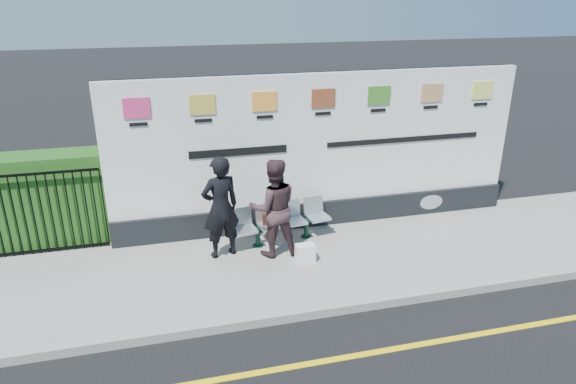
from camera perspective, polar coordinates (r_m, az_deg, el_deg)
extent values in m
plane|color=black|center=(7.28, 8.98, -17.32)|extent=(80.00, 80.00, 0.00)
cube|color=gray|center=(9.18, 2.98, -7.57)|extent=(14.00, 3.00, 0.12)
cube|color=gray|center=(7.98, 6.20, -12.61)|extent=(14.00, 0.18, 0.14)
cube|color=yellow|center=(7.28, 8.98, -17.29)|extent=(14.00, 0.10, 0.01)
cube|color=black|center=(10.33, 3.48, -2.17)|extent=(8.00, 0.30, 0.50)
cube|color=white|center=(9.82, 3.68, 5.86)|extent=(8.00, 0.14, 2.50)
cube|color=#235419|center=(10.32, -25.26, -0.74)|extent=(2.35, 0.70, 1.70)
imported|color=black|center=(8.90, -7.51, -1.71)|extent=(0.76, 0.60, 1.84)
imported|color=#3C272C|center=(8.89, -1.60, -1.77)|extent=(0.87, 0.68, 1.78)
cube|color=black|center=(9.38, -2.03, -3.04)|extent=(0.28, 0.17, 0.20)
cube|color=white|center=(8.92, 1.93, -6.83)|extent=(0.33, 0.20, 0.33)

